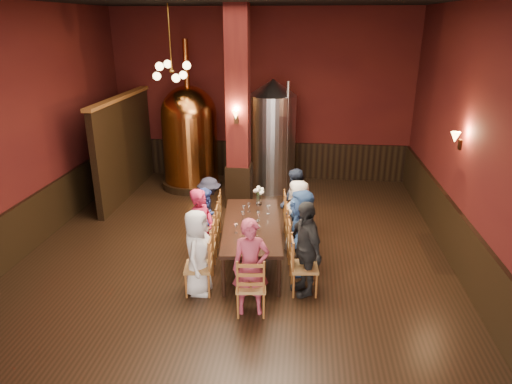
# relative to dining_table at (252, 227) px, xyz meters

# --- Properties ---
(room) EXTENTS (10.00, 10.02, 4.50)m
(room) POSITION_rel_dining_table_xyz_m (-0.32, -0.08, 1.56)
(room) COLOR black
(room) RESTS_ON ground
(wainscot_right) EXTENTS (0.08, 9.90, 1.00)m
(wainscot_right) POSITION_rel_dining_table_xyz_m (3.64, -0.08, -0.19)
(wainscot_right) COLOR black
(wainscot_right) RESTS_ON ground
(wainscot_back) EXTENTS (7.90, 0.08, 1.00)m
(wainscot_back) POSITION_rel_dining_table_xyz_m (-0.32, 4.88, -0.19)
(wainscot_back) COLOR black
(wainscot_back) RESTS_ON ground
(wainscot_left) EXTENTS (0.08, 9.90, 1.00)m
(wainscot_left) POSITION_rel_dining_table_xyz_m (-4.28, -0.08, -0.19)
(wainscot_left) COLOR black
(wainscot_left) RESTS_ON ground
(column) EXTENTS (0.58, 0.58, 4.50)m
(column) POSITION_rel_dining_table_xyz_m (-0.62, 2.72, 1.56)
(column) COLOR #4B1410
(column) RESTS_ON ground
(partition) EXTENTS (0.22, 3.50, 2.40)m
(partition) POSITION_rel_dining_table_xyz_m (-3.52, 3.12, 0.51)
(partition) COLOR black
(partition) RESTS_ON ground
(pendant_cluster) EXTENTS (0.90, 0.90, 1.70)m
(pendant_cluster) POSITION_rel_dining_table_xyz_m (-2.12, 2.82, 2.41)
(pendant_cluster) COLOR #A57226
(pendant_cluster) RESTS_ON room
(sconce_wall) EXTENTS (0.20, 0.20, 0.36)m
(sconce_wall) POSITION_rel_dining_table_xyz_m (3.58, 0.72, 1.51)
(sconce_wall) COLOR black
(sconce_wall) RESTS_ON room
(sconce_column) EXTENTS (0.20, 0.20, 0.36)m
(sconce_column) POSITION_rel_dining_table_xyz_m (-0.62, 2.42, 1.51)
(sconce_column) COLOR black
(sconce_column) RESTS_ON column
(dining_table) EXTENTS (1.26, 2.49, 0.75)m
(dining_table) POSITION_rel_dining_table_xyz_m (0.00, 0.00, 0.00)
(dining_table) COLOR black
(dining_table) RESTS_ON ground
(chair_0) EXTENTS (0.51, 0.51, 0.92)m
(chair_0) POSITION_rel_dining_table_xyz_m (-0.74, -1.09, -0.23)
(chair_0) COLOR brown
(chair_0) RESTS_ON ground
(person_0) EXTENTS (0.48, 0.72, 1.42)m
(person_0) POSITION_rel_dining_table_xyz_m (-0.74, -1.09, 0.02)
(person_0) COLOR silver
(person_0) RESTS_ON ground
(chair_1) EXTENTS (0.51, 0.51, 0.92)m
(chair_1) POSITION_rel_dining_table_xyz_m (-0.81, -0.42, -0.23)
(chair_1) COLOR brown
(chair_1) RESTS_ON ground
(person_1) EXTENTS (0.50, 0.64, 1.53)m
(person_1) POSITION_rel_dining_table_xyz_m (-0.81, -0.42, 0.08)
(person_1) COLOR #BB2046
(person_1) RESTS_ON ground
(chair_2) EXTENTS (0.51, 0.51, 0.92)m
(chair_2) POSITION_rel_dining_table_xyz_m (-0.88, 0.24, -0.23)
(chair_2) COLOR brown
(chair_2) RESTS_ON ground
(person_2) EXTENTS (0.39, 0.67, 1.31)m
(person_2) POSITION_rel_dining_table_xyz_m (-0.88, 0.24, -0.03)
(person_2) COLOR #2C4193
(person_2) RESTS_ON ground
(chair_3) EXTENTS (0.51, 0.51, 0.92)m
(chair_3) POSITION_rel_dining_table_xyz_m (-0.95, 0.90, -0.23)
(chair_3) COLOR brown
(chair_3) RESTS_ON ground
(person_3) EXTENTS (0.68, 0.92, 1.28)m
(person_3) POSITION_rel_dining_table_xyz_m (-0.95, 0.90, -0.05)
(person_3) COLOR black
(person_3) RESTS_ON ground
(chair_4) EXTENTS (0.51, 0.51, 0.92)m
(chair_4) POSITION_rel_dining_table_xyz_m (0.95, -0.90, -0.23)
(chair_4) COLOR brown
(chair_4) RESTS_ON ground
(person_4) EXTENTS (0.76, 1.00, 1.58)m
(person_4) POSITION_rel_dining_table_xyz_m (0.95, -0.90, 0.10)
(person_4) COLOR black
(person_4) RESTS_ON ground
(chair_5) EXTENTS (0.51, 0.51, 0.92)m
(chair_5) POSITION_rel_dining_table_xyz_m (0.88, -0.24, -0.23)
(chair_5) COLOR brown
(chair_5) RESTS_ON ground
(person_5) EXTENTS (0.60, 1.45, 1.52)m
(person_5) POSITION_rel_dining_table_xyz_m (0.88, -0.24, 0.07)
(person_5) COLOR #2B4A82
(person_5) RESTS_ON ground
(chair_6) EXTENTS (0.51, 0.51, 0.92)m
(chair_6) POSITION_rel_dining_table_xyz_m (0.81, 0.42, -0.23)
(chair_6) COLOR brown
(chair_6) RESTS_ON ground
(person_6) EXTENTS (0.57, 0.77, 1.45)m
(person_6) POSITION_rel_dining_table_xyz_m (0.81, 0.42, 0.04)
(person_6) COLOR beige
(person_6) RESTS_ON ground
(chair_7) EXTENTS (0.51, 0.51, 0.92)m
(chair_7) POSITION_rel_dining_table_xyz_m (0.74, 1.09, -0.23)
(chair_7) COLOR brown
(chair_7) RESTS_ON ground
(person_7) EXTENTS (0.56, 0.77, 1.44)m
(person_7) POSITION_rel_dining_table_xyz_m (0.74, 1.09, 0.03)
(person_7) COLOR #1A2134
(person_7) RESTS_ON ground
(chair_8) EXTENTS (0.51, 0.51, 0.92)m
(chair_8) POSITION_rel_dining_table_xyz_m (0.17, -1.54, -0.23)
(chair_8) COLOR brown
(chair_8) RESTS_ON ground
(person_8) EXTENTS (0.60, 0.45, 1.51)m
(person_8) POSITION_rel_dining_table_xyz_m (0.17, -1.54, 0.07)
(person_8) COLOR #973247
(person_8) RESTS_ON ground
(copper_kettle) EXTENTS (1.85, 1.85, 3.74)m
(copper_kettle) POSITION_rel_dining_table_xyz_m (-2.07, 3.90, 0.68)
(copper_kettle) COLOR black
(copper_kettle) RESTS_ON ground
(steel_vessel) EXTENTS (1.28, 1.28, 2.83)m
(steel_vessel) POSITION_rel_dining_table_xyz_m (0.06, 3.92, 0.73)
(steel_vessel) COLOR #B2B2B7
(steel_vessel) RESTS_ON ground
(rose_vase) EXTENTS (0.22, 0.22, 0.38)m
(rose_vase) POSITION_rel_dining_table_xyz_m (0.03, 0.92, 0.31)
(rose_vase) COLOR white
(rose_vase) RESTS_ON dining_table
(wine_glass_0) EXTENTS (0.07, 0.07, 0.17)m
(wine_glass_0) POSITION_rel_dining_table_xyz_m (-0.18, 0.14, 0.15)
(wine_glass_0) COLOR white
(wine_glass_0) RESTS_ON dining_table
(wine_glass_1) EXTENTS (0.07, 0.07, 0.17)m
(wine_glass_1) POSITION_rel_dining_table_xyz_m (0.11, -0.23, 0.15)
(wine_glass_1) COLOR white
(wine_glass_1) RESTS_ON dining_table
(wine_glass_2) EXTENTS (0.07, 0.07, 0.17)m
(wine_glass_2) POSITION_rel_dining_table_xyz_m (-0.23, -0.40, 0.15)
(wine_glass_2) COLOR white
(wine_glass_2) RESTS_ON dining_table
(wine_glass_3) EXTENTS (0.07, 0.07, 0.17)m
(wine_glass_3) POSITION_rel_dining_table_xyz_m (-0.19, 0.41, 0.15)
(wine_glass_3) COLOR white
(wine_glass_3) RESTS_ON dining_table
(wine_glass_4) EXTENTS (0.07, 0.07, 0.17)m
(wine_glass_4) POSITION_rel_dining_table_xyz_m (0.25, 0.47, 0.15)
(wine_glass_4) COLOR white
(wine_glass_4) RESTS_ON dining_table
(wine_glass_5) EXTENTS (0.07, 0.07, 0.17)m
(wine_glass_5) POSITION_rel_dining_table_xyz_m (0.05, 0.60, 0.15)
(wine_glass_5) COLOR white
(wine_glass_5) RESTS_ON dining_table
(wine_glass_6) EXTENTS (0.07, 0.07, 0.17)m
(wine_glass_6) POSITION_rel_dining_table_xyz_m (-0.12, 0.54, 0.15)
(wine_glass_6) COLOR white
(wine_glass_6) RESTS_ON dining_table
(wine_glass_7) EXTENTS (0.07, 0.07, 0.17)m
(wine_glass_7) POSITION_rel_dining_table_xyz_m (0.10, 0.16, 0.15)
(wine_glass_7) COLOR white
(wine_glass_7) RESTS_ON dining_table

